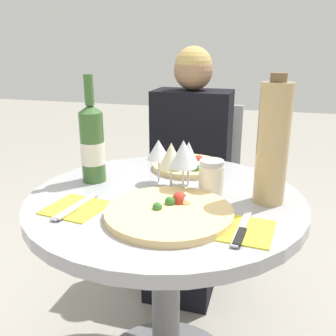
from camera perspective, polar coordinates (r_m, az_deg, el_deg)
dining_table at (r=1.22m, az=-0.34°, el=-12.37°), size 0.83×0.83×0.71m
chair_behind_diner at (r=1.95m, az=3.93°, el=-3.93°), size 0.43×0.43×0.86m
seated_diner at (r=1.78m, az=3.00°, el=-2.76°), size 0.36×0.44×1.14m
pizza_large at (r=1.00m, az=0.21°, el=-6.73°), size 0.34×0.34×0.05m
pizza_small_far at (r=1.37m, az=3.25°, el=0.35°), size 0.26×0.26×0.05m
wine_bottle at (r=1.24m, az=-11.46°, el=3.69°), size 0.08×0.08×0.35m
tall_carafe at (r=1.07m, az=15.69°, el=3.60°), size 0.09×0.09×0.36m
sugar_shaker at (r=1.13m, az=6.62°, el=-1.42°), size 0.08×0.08×0.11m
wine_glass_back_left at (r=1.20m, az=-1.45°, el=2.67°), size 0.08×0.08×0.15m
wine_glass_back_right at (r=1.18m, az=3.15°, el=2.11°), size 0.07×0.07×0.15m
wine_glass_front_right at (r=1.11m, az=2.35°, el=2.05°), size 0.08×0.08×0.17m
wine_glass_center at (r=1.16m, az=0.37°, el=1.80°), size 0.08×0.08×0.15m
place_setting_left at (r=1.07m, az=-13.95°, el=-5.89°), size 0.17×0.19×0.01m
place_setting_right at (r=0.94m, az=11.15°, el=-9.24°), size 0.16×0.19×0.01m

